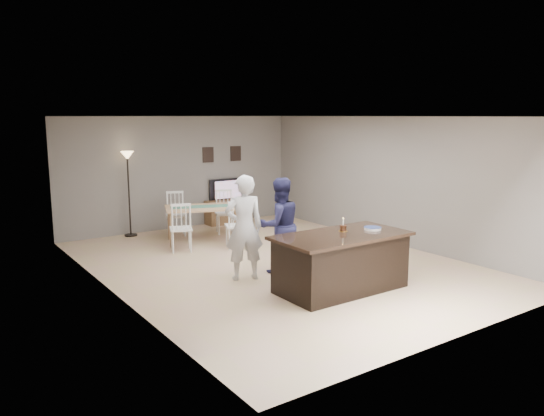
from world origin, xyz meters
TOP-DOWN VIEW (x-y plane):
  - floor at (0.00, 0.00)m, footprint 8.00×8.00m
  - room_shell at (0.00, 0.00)m, footprint 8.00×8.00m
  - kitchen_island at (0.00, -1.80)m, footprint 2.15×1.10m
  - tv_console at (1.20, 3.77)m, footprint 1.20×0.40m
  - television at (1.20, 3.84)m, footprint 0.91×0.12m
  - tv_screen_glow at (1.20, 3.76)m, footprint 0.78×0.00m
  - picture_frames at (1.15, 3.98)m, footprint 1.10×0.02m
  - doorway at (-2.99, -2.30)m, footprint 0.00×2.10m
  - woman at (-0.95, -0.45)m, footprint 0.74×0.61m
  - man at (-0.23, -0.45)m, footprint 0.89×0.74m
  - birthday_cake at (0.16, -1.65)m, footprint 0.14×0.14m
  - plate_stack at (0.63, -1.84)m, footprint 0.28×0.28m
  - dining_table at (-0.24, 2.33)m, footprint 2.12×2.29m
  - floor_lamp at (-1.38, 3.79)m, footprint 0.29×0.29m

SIDE VIEW (x-z plane):
  - floor at x=0.00m, z-range 0.00..0.00m
  - tv_console at x=1.20m, z-range 0.00..0.60m
  - kitchen_island at x=0.00m, z-range 0.00..0.90m
  - dining_table at x=-0.24m, z-range 0.14..1.14m
  - man at x=-0.23m, z-range 0.00..1.67m
  - television at x=1.20m, z-range 0.60..1.13m
  - tv_screen_glow at x=1.20m, z-range 0.48..1.26m
  - woman at x=-0.95m, z-range 0.00..1.76m
  - plate_stack at x=0.63m, z-range 0.90..0.94m
  - birthday_cake at x=0.16m, z-range 0.84..1.06m
  - doorway at x=-2.99m, z-range -0.07..2.58m
  - floor_lamp at x=-1.38m, z-range 0.53..2.46m
  - room_shell at x=0.00m, z-range -2.32..5.68m
  - picture_frames at x=1.15m, z-range 1.56..1.94m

